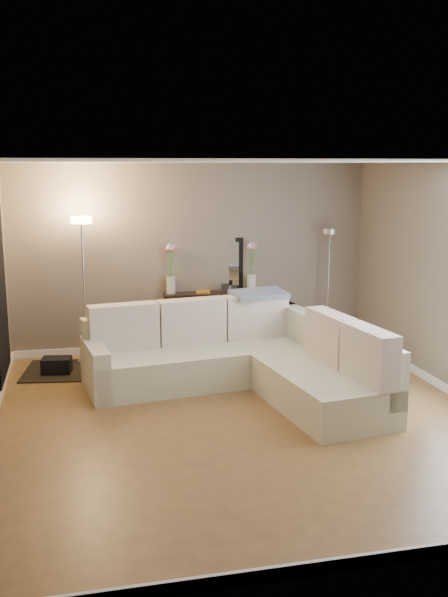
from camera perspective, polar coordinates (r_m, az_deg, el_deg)
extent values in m
cube|color=olive|center=(7.01, 1.48, -10.17)|extent=(5.00, 5.50, 0.01)
cube|color=white|center=(6.52, 1.60, 11.70)|extent=(5.00, 5.50, 0.01)
cube|color=#776B5B|center=(9.30, -2.70, 3.52)|extent=(5.00, 0.02, 2.60)
cube|color=#776B5B|center=(4.11, 11.24, -6.79)|extent=(5.00, 0.02, 2.60)
cube|color=white|center=(9.53, -2.61, -3.97)|extent=(5.00, 0.03, 0.10)
cube|color=white|center=(4.67, 10.48, -21.45)|extent=(5.00, 0.03, 0.10)
cube|color=black|center=(8.19, -18.65, 0.44)|extent=(0.02, 1.20, 2.20)
cube|color=beige|center=(8.03, -1.82, -5.69)|extent=(2.85, 1.31, 0.42)
cube|color=beige|center=(8.29, -2.66, -3.04)|extent=(2.75, 0.58, 0.59)
cube|color=beige|center=(7.71, -10.98, -5.98)|extent=(0.32, 0.97, 0.59)
cube|color=beige|center=(7.23, 8.44, -7.77)|extent=(1.17, 1.80, 0.42)
cube|color=beige|center=(7.71, 9.20, -4.27)|extent=(0.57, 2.64, 0.59)
cube|color=beige|center=(7.91, -8.61, -2.44)|extent=(0.85, 0.34, 0.55)
cube|color=beige|center=(8.12, -2.78, -1.96)|extent=(0.85, 0.34, 0.55)
cube|color=beige|center=(8.41, 2.71, -1.49)|extent=(0.85, 0.34, 0.55)
cube|color=beige|center=(7.48, 9.07, -3.26)|extent=(0.33, 0.78, 0.55)
cube|color=beige|center=(6.83, 12.37, -4.80)|extent=(0.33, 0.78, 0.55)
cube|color=slate|center=(8.40, 3.03, 0.42)|extent=(0.76, 0.53, 0.09)
cube|color=black|center=(9.30, -1.09, 0.43)|extent=(1.36, 0.46, 0.04)
cube|color=black|center=(9.19, -4.80, -2.37)|extent=(0.05, 0.05, 0.78)
cube|color=black|center=(9.47, -4.91, -1.96)|extent=(0.05, 0.05, 0.78)
cube|color=black|center=(9.35, 2.80, -2.11)|extent=(0.05, 0.05, 0.78)
cube|color=black|center=(9.62, 2.46, -1.72)|extent=(0.05, 0.05, 0.78)
cube|color=black|center=(9.44, -1.08, -3.26)|extent=(1.28, 0.43, 0.03)
cube|color=#BF3333|center=(9.36, -4.44, -2.70)|extent=(0.04, 0.17, 0.20)
cube|color=#3359A5|center=(9.36, -4.18, -2.63)|extent=(0.05, 0.17, 0.22)
cube|color=gold|center=(9.36, -3.88, -2.56)|extent=(0.06, 0.17, 0.24)
cube|color=#3F7F4C|center=(9.37, -3.55, -2.67)|extent=(0.06, 0.17, 0.20)
cube|color=#994C99|center=(9.37, -3.25, -2.60)|extent=(0.04, 0.17, 0.22)
cube|color=orange|center=(9.37, -3.00, -2.53)|extent=(0.05, 0.17, 0.24)
cube|color=#262626|center=(9.38, -2.70, -2.65)|extent=(0.06, 0.17, 0.20)
cube|color=#4C99B2|center=(9.38, -2.37, -2.57)|extent=(0.06, 0.17, 0.22)
cube|color=#B2A58C|center=(9.38, -2.08, -2.50)|extent=(0.04, 0.17, 0.24)
cube|color=brown|center=(9.39, -1.82, -2.62)|extent=(0.05, 0.17, 0.20)
cube|color=navy|center=(9.40, -1.53, -2.55)|extent=(0.06, 0.17, 0.22)
cube|color=gold|center=(9.40, -1.19, -2.47)|extent=(0.06, 0.17, 0.24)
cube|color=black|center=(9.40, -1.22, 2.97)|extent=(0.95, 0.11, 0.74)
cube|color=white|center=(9.38, -1.21, 2.95)|extent=(0.82, 0.07, 0.62)
cube|color=#C67C23|center=(9.25, -1.81, 0.56)|extent=(0.19, 0.14, 0.04)
cube|color=black|center=(9.26, 0.10, 0.87)|extent=(0.10, 0.03, 0.13)
cube|color=black|center=(9.28, 0.86, 0.83)|extent=(0.08, 0.03, 0.11)
cylinder|color=silver|center=(9.22, -4.58, 1.15)|extent=(0.13, 0.13, 0.25)
cylinder|color=#38722D|center=(9.17, -4.72, 2.92)|extent=(0.10, 0.02, 0.42)
sphere|color=#E5598C|center=(9.14, -4.88, 4.26)|extent=(0.08, 0.08, 0.07)
cylinder|color=#38722D|center=(9.17, -4.67, 2.98)|extent=(0.06, 0.01, 0.45)
sphere|color=white|center=(9.14, -4.76, 4.39)|extent=(0.08, 0.08, 0.07)
cylinder|color=#38722D|center=(9.17, -4.61, 3.05)|extent=(0.01, 0.01, 0.47)
sphere|color=#598CE5|center=(9.14, -4.63, 4.52)|extent=(0.08, 0.08, 0.07)
cylinder|color=#38722D|center=(9.17, -4.55, 2.92)|extent=(0.06, 0.01, 0.43)
sphere|color=#E58C4C|center=(9.15, -4.50, 4.27)|extent=(0.08, 0.08, 0.07)
cylinder|color=#38722D|center=(9.17, -4.49, 2.99)|extent=(0.11, 0.02, 0.44)
sphere|color=#D866B2|center=(9.14, -4.38, 4.40)|extent=(0.08, 0.08, 0.07)
cylinder|color=silver|center=(9.36, 2.36, 1.33)|extent=(0.13, 0.13, 0.25)
cylinder|color=#38722D|center=(9.31, 2.27, 3.08)|extent=(0.10, 0.02, 0.42)
sphere|color=#E5598C|center=(9.28, 2.15, 4.40)|extent=(0.08, 0.08, 0.07)
cylinder|color=#38722D|center=(9.31, 2.32, 3.14)|extent=(0.06, 0.01, 0.45)
sphere|color=white|center=(9.28, 2.27, 4.53)|extent=(0.08, 0.08, 0.07)
cylinder|color=#38722D|center=(9.31, 2.38, 3.20)|extent=(0.01, 0.01, 0.47)
sphere|color=#598CE5|center=(9.28, 2.39, 4.65)|extent=(0.08, 0.08, 0.07)
cylinder|color=#38722D|center=(9.32, 2.43, 3.08)|extent=(0.06, 0.01, 0.43)
sphere|color=#E58C4C|center=(9.29, 2.51, 4.40)|extent=(0.08, 0.08, 0.07)
cylinder|color=#38722D|center=(9.32, 2.49, 3.14)|extent=(0.11, 0.02, 0.44)
sphere|color=#D866B2|center=(9.29, 2.63, 4.53)|extent=(0.08, 0.08, 0.07)
cylinder|color=silver|center=(9.04, -11.65, -5.28)|extent=(0.29, 0.29, 0.03)
cylinder|color=silver|center=(8.82, -11.89, 0.43)|extent=(0.03, 0.03, 1.83)
cylinder|color=#FFBF72|center=(8.70, -12.14, 6.60)|extent=(0.31, 0.31, 0.08)
cylinder|color=silver|center=(9.82, 8.79, -3.85)|extent=(0.27, 0.27, 0.03)
cylinder|color=silver|center=(9.64, 8.93, 0.77)|extent=(0.03, 0.03, 1.61)
cylinder|color=silver|center=(9.52, 9.08, 5.73)|extent=(0.29, 0.29, 0.07)
cube|color=black|center=(8.71, -12.63, -6.01)|extent=(1.38, 1.12, 0.02)
cube|color=black|center=(8.62, -14.15, -5.69)|extent=(0.39, 0.30, 0.23)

